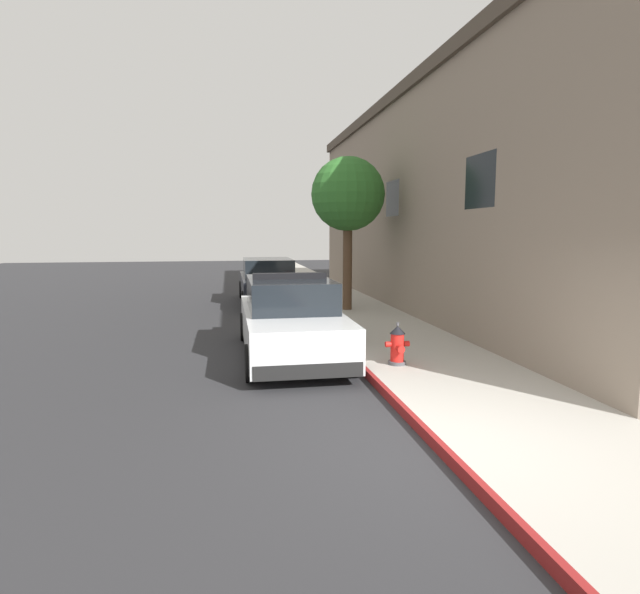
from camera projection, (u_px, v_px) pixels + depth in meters
ground_plane at (150, 322)px, 15.03m from camera, size 30.91×60.00×0.20m
sidewalk_pavement at (352, 311)px, 16.04m from camera, size 2.72×60.00×0.14m
curb_painted_edge at (307, 312)px, 15.80m from camera, size 0.08×60.00×0.14m
storefront_building at (492, 204)px, 16.80m from camera, size 6.98×20.76×6.78m
police_cruiser at (290, 319)px, 10.51m from camera, size 1.94×4.84×1.68m
parked_car_silver_ahead at (268, 282)px, 18.26m from camera, size 1.94×4.84×1.56m
fire_hydrant at (397, 345)px, 9.29m from camera, size 0.44×0.40×0.76m
street_tree at (348, 195)px, 15.50m from camera, size 2.20×2.20×4.58m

